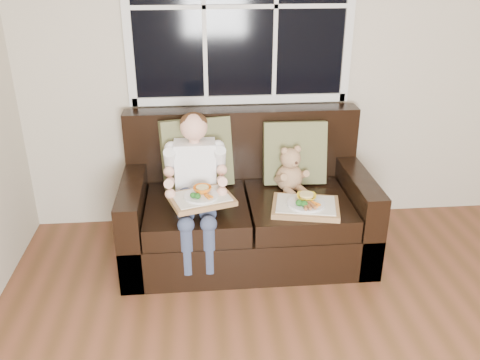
{
  "coord_description": "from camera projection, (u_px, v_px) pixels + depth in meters",
  "views": [
    {
      "loc": [
        -0.97,
        -1.19,
        2.0
      ],
      "look_at": [
        -0.69,
        1.85,
        0.62
      ],
      "focal_mm": 38.0,
      "sensor_mm": 36.0,
      "label": 1
    }
  ],
  "objects": [
    {
      "name": "tray_left",
      "position": [
        201.0,
        197.0,
        3.22
      ],
      "size": [
        0.46,
        0.4,
        0.09
      ],
      "rotation": [
        0.0,
        0.0,
        0.3
      ],
      "color": "#A4844A",
      "rests_on": "child"
    },
    {
      "name": "child",
      "position": [
        196.0,
        174.0,
        3.36
      ],
      "size": [
        0.4,
        0.6,
        0.91
      ],
      "color": "white",
      "rests_on": "loveseat"
    },
    {
      "name": "teddy_bear",
      "position": [
        290.0,
        172.0,
        3.56
      ],
      "size": [
        0.23,
        0.28,
        0.34
      ],
      "rotation": [
        0.0,
        0.0,
        0.29
      ],
      "color": "tan",
      "rests_on": "loveseat"
    },
    {
      "name": "window_back",
      "position": [
        240.0,
        6.0,
        3.5
      ],
      "size": [
        1.62,
        0.04,
        1.37
      ],
      "color": "black",
      "rests_on": "room_walls"
    },
    {
      "name": "pillow_right",
      "position": [
        294.0,
        153.0,
        3.65
      ],
      "size": [
        0.46,
        0.22,
        0.46
      ],
      "rotation": [
        -0.21,
        0.0,
        -0.03
      ],
      "color": "#656941",
      "rests_on": "loveseat"
    },
    {
      "name": "pillow_left",
      "position": [
        197.0,
        153.0,
        3.59
      ],
      "size": [
        0.53,
        0.32,
        0.5
      ],
      "rotation": [
        -0.21,
        0.0,
        0.22
      ],
      "color": "#656941",
      "rests_on": "loveseat"
    },
    {
      "name": "tray_right",
      "position": [
        306.0,
        205.0,
        3.32
      ],
      "size": [
        0.49,
        0.41,
        0.1
      ],
      "rotation": [
        0.0,
        0.0,
        -0.21
      ],
      "color": "#A4844A",
      "rests_on": "loveseat"
    },
    {
      "name": "loveseat",
      "position": [
        246.0,
        210.0,
        3.64
      ],
      "size": [
        1.7,
        0.92,
        0.96
      ],
      "color": "black",
      "rests_on": "ground"
    }
  ]
}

